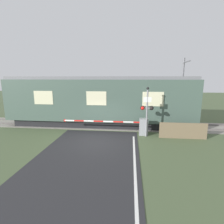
% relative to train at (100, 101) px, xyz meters
% --- Properties ---
extents(ground_plane, '(80.00, 80.00, 0.00)m').
position_rel_train_xyz_m(ground_plane, '(0.43, -3.83, -2.13)').
color(ground_plane, '#475638').
extents(track_bed, '(36.00, 3.20, 0.13)m').
position_rel_train_xyz_m(track_bed, '(0.43, 0.00, -2.11)').
color(track_bed, gray).
rests_on(track_bed, ground_plane).
extents(train, '(15.49, 3.02, 4.17)m').
position_rel_train_xyz_m(train, '(0.00, 0.00, 0.00)').
color(train, black).
rests_on(train, ground_plane).
extents(crossing_barrier, '(6.22, 0.44, 1.22)m').
position_rel_train_xyz_m(crossing_barrier, '(3.05, -2.38, -1.46)').
color(crossing_barrier, gray).
rests_on(crossing_barrier, ground_plane).
extents(signal_post, '(0.90, 0.26, 3.46)m').
position_rel_train_xyz_m(signal_post, '(3.74, -2.67, -0.16)').
color(signal_post, gray).
rests_on(signal_post, ground_plane).
extents(catenary_pole, '(0.20, 1.90, 5.79)m').
position_rel_train_xyz_m(catenary_pole, '(7.22, 1.93, 0.91)').
color(catenary_pole, slate).
rests_on(catenary_pole, ground_plane).
extents(roadside_fence, '(3.13, 0.06, 1.10)m').
position_rel_train_xyz_m(roadside_fence, '(6.17, -2.85, -1.58)').
color(roadside_fence, '#726047').
rests_on(roadside_fence, ground_plane).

